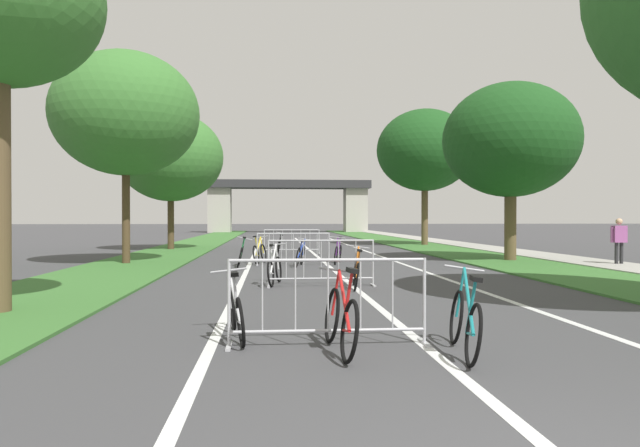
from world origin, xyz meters
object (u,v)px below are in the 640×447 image
(bicycle_black_2, at_px, (279,246))
(crowd_barrier_third, at_px, (293,249))
(bicycle_red_8, at_px, (341,319))
(bicycle_green_3, at_px, (241,255))
(bicycle_yellow_6, at_px, (260,253))
(tree_left_maple_mid, at_px, (171,157))
(bicycle_purple_0, at_px, (338,253))
(bicycle_orange_5, at_px, (356,272))
(bicycle_blue_9, at_px, (301,255))
(bicycle_silver_4, at_px, (236,311))
(crowd_barrier_fourth, at_px, (292,242))
(crowd_barrier_second, at_px, (321,263))
(tree_right_pine_far, at_px, (511,140))
(tree_right_cypress_far, at_px, (425,150))
(crowd_barrier_nearest, at_px, (328,302))
(pedestrian_in_red_jacket, at_px, (619,237))
(bicycle_white_7, at_px, (275,269))
(bicycle_teal_1, at_px, (465,321))
(tree_left_oak_mid, at_px, (126,114))

(bicycle_black_2, bearing_deg, crowd_barrier_third, -86.80)
(crowd_barrier_third, height_order, bicycle_red_8, crowd_barrier_third)
(bicycle_green_3, distance_m, bicycle_yellow_6, 1.20)
(tree_left_maple_mid, bearing_deg, bicycle_purple_0, -51.72)
(bicycle_black_2, bearing_deg, bicycle_orange_5, -83.61)
(bicycle_green_3, height_order, bicycle_blue_9, bicycle_green_3)
(bicycle_green_3, distance_m, bicycle_orange_5, 6.54)
(bicycle_green_3, distance_m, bicycle_silver_4, 10.99)
(crowd_barrier_third, distance_m, crowd_barrier_fourth, 5.97)
(crowd_barrier_fourth, height_order, bicycle_red_8, crowd_barrier_fourth)
(crowd_barrier_second, distance_m, bicycle_green_3, 5.90)
(bicycle_black_2, distance_m, bicycle_orange_5, 11.97)
(bicycle_silver_4, relative_size, bicycle_orange_5, 1.07)
(crowd_barrier_second, relative_size, bicycle_black_2, 1.53)
(crowd_barrier_third, xyz_separation_m, bicycle_silver_4, (-1.17, -11.42, -0.17))
(tree_right_pine_far, xyz_separation_m, tree_right_cypress_far, (0.08, 11.74, 1.02))
(tree_left_maple_mid, height_order, crowd_barrier_nearest, tree_left_maple_mid)
(crowd_barrier_third, bearing_deg, bicycle_silver_4, -95.86)
(bicycle_silver_4, bearing_deg, bicycle_purple_0, 68.28)
(bicycle_silver_4, xyz_separation_m, pedestrian_in_red_jacket, (11.51, 10.08, 0.58))
(tree_right_pine_far, bearing_deg, bicycle_purple_0, -174.51)
(tree_right_cypress_far, bearing_deg, bicycle_orange_5, -109.36)
(bicycle_purple_0, xyz_separation_m, bicycle_white_7, (-2.16, -5.94, 0.00))
(bicycle_green_3, height_order, pedestrian_in_red_jacket, pedestrian_in_red_jacket)
(bicycle_purple_0, bearing_deg, crowd_barrier_second, 93.69)
(tree_left_maple_mid, height_order, bicycle_teal_1, tree_left_maple_mid)
(bicycle_orange_5, bearing_deg, tree_left_oak_mid, 139.50)
(crowd_barrier_second, height_order, bicycle_red_8, crowd_barrier_second)
(crowd_barrier_nearest, bearing_deg, tree_right_pine_far, 58.91)
(crowd_barrier_fourth, relative_size, bicycle_green_3, 1.45)
(crowd_barrier_second, height_order, bicycle_purple_0, crowd_barrier_second)
(bicycle_blue_9, bearing_deg, tree_right_pine_far, 22.56)
(bicycle_red_8, bearing_deg, tree_left_oak_mid, 108.93)
(tree_left_maple_mid, xyz_separation_m, pedestrian_in_red_jacket, (15.87, -10.68, -3.53))
(crowd_barrier_third, height_order, bicycle_green_3, crowd_barrier_third)
(tree_right_cypress_far, height_order, crowd_barrier_nearest, tree_right_cypress_far)
(bicycle_black_2, bearing_deg, tree_left_oak_mid, -137.54)
(bicycle_yellow_6, bearing_deg, tree_left_oak_mid, -168.12)
(tree_right_cypress_far, xyz_separation_m, crowd_barrier_third, (-7.84, -12.75, -4.80))
(tree_right_cypress_far, height_order, bicycle_green_3, tree_right_cypress_far)
(bicycle_white_7, bearing_deg, crowd_barrier_third, 94.19)
(crowd_barrier_second, bearing_deg, pedestrian_in_red_jacket, 24.95)
(bicycle_red_8, bearing_deg, crowd_barrier_fourth, 85.40)
(bicycle_red_8, bearing_deg, crowd_barrier_third, 86.00)
(tree_right_cypress_far, distance_m, crowd_barrier_nearest, 26.35)
(tree_right_cypress_far, xyz_separation_m, bicycle_purple_0, (-6.32, -12.34, -4.97))
(crowd_barrier_fourth, bearing_deg, crowd_barrier_third, -91.54)
(crowd_barrier_fourth, relative_size, bicycle_yellow_6, 1.46)
(crowd_barrier_third, xyz_separation_m, bicycle_blue_9, (0.21, -0.49, -0.16))
(tree_right_cypress_far, distance_m, crowd_barrier_third, 15.72)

